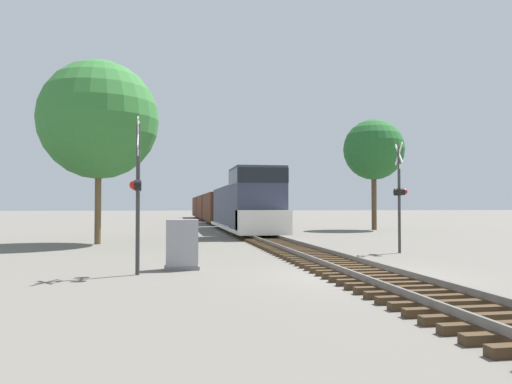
% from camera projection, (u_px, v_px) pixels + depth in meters
% --- Properties ---
extents(ground_plane, '(400.00, 400.00, 0.00)m').
position_uv_depth(ground_plane, '(363.00, 276.00, 14.17)').
color(ground_plane, '#666059').
extents(rail_track_bed, '(2.60, 160.00, 0.31)m').
position_uv_depth(rail_track_bed, '(363.00, 272.00, 14.18)').
color(rail_track_bed, '#42301E').
rests_on(rail_track_bed, ground).
extents(freight_train, '(3.13, 61.39, 4.43)m').
position_uv_depth(freight_train, '(218.00, 207.00, 57.09)').
color(freight_train, '#33384C').
rests_on(freight_train, ground).
extents(crossing_signal_near, '(0.35, 1.00, 4.57)m').
position_uv_depth(crossing_signal_near, '(137.00, 188.00, 14.55)').
color(crossing_signal_near, '#333333').
rests_on(crossing_signal_near, ground).
extents(crossing_signal_far, '(0.42, 1.01, 4.69)m').
position_uv_depth(crossing_signal_far, '(400.00, 193.00, 21.25)').
color(crossing_signal_far, '#333333').
rests_on(crossing_signal_far, ground).
extents(relay_cabinet, '(1.09, 0.63, 1.57)m').
position_uv_depth(relay_cabinet, '(182.00, 245.00, 15.72)').
color(relay_cabinet, slate).
rests_on(relay_cabinet, ground).
extents(tree_far_right, '(6.25, 6.25, 9.68)m').
position_uv_depth(tree_far_right, '(99.00, 120.00, 26.33)').
color(tree_far_right, brown).
rests_on(tree_far_right, ground).
extents(tree_mid_background, '(5.07, 5.07, 9.26)m').
position_uv_depth(tree_mid_background, '(374.00, 150.00, 41.77)').
color(tree_mid_background, brown).
rests_on(tree_mid_background, ground).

